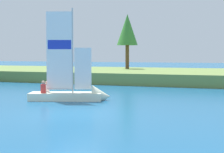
% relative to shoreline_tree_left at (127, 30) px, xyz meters
% --- Properties ---
extents(ground_plane, '(200.00, 200.00, 0.00)m').
position_rel_shoreline_tree_left_xyz_m(ground_plane, '(5.90, -25.51, -5.41)').
color(ground_plane, '#195684').
extents(shore_bank, '(80.00, 15.00, 1.05)m').
position_rel_shoreline_tree_left_xyz_m(shore_bank, '(5.90, -2.84, -4.89)').
color(shore_bank, olive).
rests_on(shore_bank, ground).
extents(shoreline_tree_left, '(2.37, 2.37, 6.19)m').
position_rel_shoreline_tree_left_xyz_m(shoreline_tree_left, '(0.00, 0.00, 0.00)').
color(shoreline_tree_left, brown).
rests_on(shoreline_tree_left, shore_bank).
extents(sailboat, '(4.98, 2.91, 5.88)m').
position_rel_shoreline_tree_left_xyz_m(sailboat, '(3.94, -20.87, -5.01)').
color(sailboat, silver).
rests_on(sailboat, ground).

